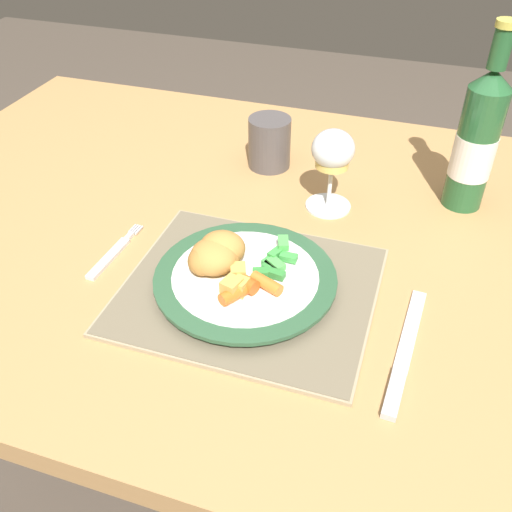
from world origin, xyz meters
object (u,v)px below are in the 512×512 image
object	(u,v)px
fork	(112,254)
table_knife	(403,360)
drinking_cup	(269,141)
dining_table	(263,270)
bottle	(477,141)
dinner_plate	(245,280)
wine_glass	(333,155)

from	to	relation	value
fork	table_knife	distance (m)	0.44
drinking_cup	dining_table	bearing A→B (deg)	-75.38
dining_table	bottle	size ratio (longest dim) A/B	4.58
dinner_plate	bottle	xyz separation A→B (m)	(0.27, 0.32, 0.10)
fork	wine_glass	bearing A→B (deg)	39.80
dining_table	fork	xyz separation A→B (m)	(-0.19, -0.14, 0.09)
bottle	drinking_cup	size ratio (longest dim) A/B	3.20
table_knife	bottle	distance (m)	0.40
table_knife	bottle	bearing A→B (deg)	82.48
bottle	dining_table	bearing A→B (deg)	-149.65
fork	wine_glass	distance (m)	0.37
dining_table	bottle	bearing A→B (deg)	30.35
dining_table	drinking_cup	xyz separation A→B (m)	(-0.05, 0.19, 0.14)
bottle	drinking_cup	bearing A→B (deg)	176.25
drinking_cup	bottle	bearing A→B (deg)	-3.75
fork	drinking_cup	bearing A→B (deg)	67.00
dinner_plate	dining_table	bearing A→B (deg)	97.85
fork	drinking_cup	size ratio (longest dim) A/B	1.50
bottle	table_knife	bearing A→B (deg)	-97.52
dining_table	wine_glass	world-z (taller)	wine_glass
dining_table	bottle	distance (m)	0.39
dining_table	fork	distance (m)	0.25
dinner_plate	drinking_cup	distance (m)	0.35
table_knife	wine_glass	world-z (taller)	wine_glass
dining_table	dinner_plate	world-z (taller)	dinner_plate
bottle	drinking_cup	distance (m)	0.35
table_knife	drinking_cup	size ratio (longest dim) A/B	2.38
bottle	dinner_plate	bearing A→B (deg)	-130.60
wine_glass	bottle	distance (m)	0.22
fork	drinking_cup	xyz separation A→B (m)	(0.14, 0.33, 0.05)
dining_table	fork	size ratio (longest dim) A/B	9.80
dining_table	dinner_plate	distance (m)	0.18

